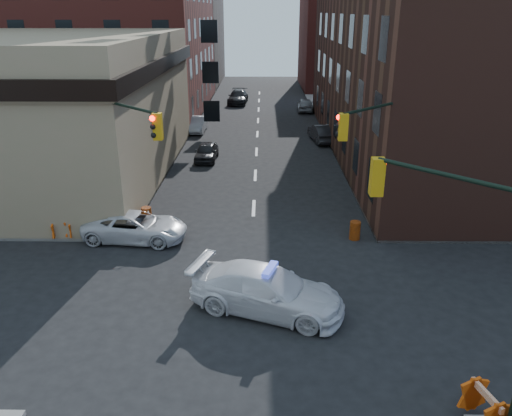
{
  "coord_description": "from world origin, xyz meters",
  "views": [
    {
      "loc": [
        0.5,
        -16.09,
        10.37
      ],
      "look_at": [
        0.21,
        4.48,
        2.2
      ],
      "focal_mm": 35.0,
      "sensor_mm": 36.0,
      "label": 1
    }
  ],
  "objects_px": {
    "pedestrian_b": "(61,197)",
    "police_car": "(267,290)",
    "pedestrian_a": "(100,211)",
    "barricade_se_a": "(485,406)",
    "parked_car_enear": "(322,133)",
    "barricade_nw_a": "(63,229)",
    "barrel_road": "(355,230)",
    "parked_car_wnear": "(207,152)",
    "barrel_bank": "(147,216)",
    "pickup": "(135,226)",
    "parked_car_wfar": "(197,124)"
  },
  "relations": [
    {
      "from": "pedestrian_b",
      "to": "police_car",
      "type": "bearing_deg",
      "value": -42.18
    },
    {
      "from": "pedestrian_a",
      "to": "barricade_se_a",
      "type": "distance_m",
      "value": 18.73
    },
    {
      "from": "parked_car_enear",
      "to": "barricade_nw_a",
      "type": "bearing_deg",
      "value": 45.69
    },
    {
      "from": "barrel_road",
      "to": "police_car",
      "type": "bearing_deg",
      "value": -124.6
    },
    {
      "from": "barricade_se_a",
      "to": "barricade_nw_a",
      "type": "xyz_separation_m",
      "value": [
        -15.51,
        11.4,
        -0.07
      ]
    },
    {
      "from": "parked_car_wnear",
      "to": "barricade_nw_a",
      "type": "xyz_separation_m",
      "value": [
        -5.44,
        -13.97,
        -0.08
      ]
    },
    {
      "from": "parked_car_wnear",
      "to": "pedestrian_b",
      "type": "relative_size",
      "value": 1.87
    },
    {
      "from": "parked_car_wnear",
      "to": "barricade_se_a",
      "type": "height_order",
      "value": "parked_car_wnear"
    },
    {
      "from": "barrel_bank",
      "to": "barricade_se_a",
      "type": "relative_size",
      "value": 0.74
    },
    {
      "from": "pedestrian_a",
      "to": "pedestrian_b",
      "type": "height_order",
      "value": "pedestrian_b"
    },
    {
      "from": "barricade_se_a",
      "to": "police_car",
      "type": "bearing_deg",
      "value": 32.04
    },
    {
      "from": "pedestrian_b",
      "to": "barrel_road",
      "type": "height_order",
      "value": "pedestrian_b"
    },
    {
      "from": "pedestrian_b",
      "to": "barrel_bank",
      "type": "xyz_separation_m",
      "value": [
        4.69,
        -0.91,
        -0.68
      ]
    },
    {
      "from": "parked_car_wnear",
      "to": "barrel_road",
      "type": "distance_m",
      "value": 16.18
    },
    {
      "from": "police_car",
      "to": "parked_car_enear",
      "type": "distance_m",
      "value": 26.13
    },
    {
      "from": "police_car",
      "to": "parked_car_enear",
      "type": "height_order",
      "value": "police_car"
    },
    {
      "from": "barricade_se_a",
      "to": "pickup",
      "type": "bearing_deg",
      "value": 31.99
    },
    {
      "from": "parked_car_wfar",
      "to": "pedestrian_b",
      "type": "relative_size",
      "value": 2.07
    },
    {
      "from": "barrel_road",
      "to": "parked_car_wnear",
      "type": "bearing_deg",
      "value": 122.34
    },
    {
      "from": "police_car",
      "to": "barrel_bank",
      "type": "distance_m",
      "value": 10.01
    },
    {
      "from": "parked_car_enear",
      "to": "parked_car_wnear",
      "type": "bearing_deg",
      "value": 24.4
    },
    {
      "from": "pedestrian_a",
      "to": "barrel_bank",
      "type": "height_order",
      "value": "pedestrian_a"
    },
    {
      "from": "parked_car_wfar",
      "to": "pedestrian_b",
      "type": "xyz_separation_m",
      "value": [
        -4.69,
        -20.4,
        0.47
      ]
    },
    {
      "from": "barricade_nw_a",
      "to": "barricade_se_a",
      "type": "bearing_deg",
      "value": -42.02
    },
    {
      "from": "pickup",
      "to": "barrel_road",
      "type": "height_order",
      "value": "pickup"
    },
    {
      "from": "pickup",
      "to": "police_car",
      "type": "bearing_deg",
      "value": -128.54
    },
    {
      "from": "parked_car_wnear",
      "to": "barricade_se_a",
      "type": "bearing_deg",
      "value": -66.16
    },
    {
      "from": "parked_car_wfar",
      "to": "barrel_bank",
      "type": "xyz_separation_m",
      "value": [
        0.0,
        -21.31,
        -0.21
      ]
    },
    {
      "from": "pickup",
      "to": "pedestrian_a",
      "type": "xyz_separation_m",
      "value": [
        -1.96,
        0.95,
        0.44
      ]
    },
    {
      "from": "police_car",
      "to": "barricade_se_a",
      "type": "distance_m",
      "value": 7.91
    },
    {
      "from": "pickup",
      "to": "parked_car_wfar",
      "type": "bearing_deg",
      "value": 4.94
    },
    {
      "from": "barricade_nw_a",
      "to": "parked_car_enear",
      "type": "bearing_deg",
      "value": 47.78
    },
    {
      "from": "pedestrian_a",
      "to": "pedestrian_b",
      "type": "distance_m",
      "value": 3.16
    },
    {
      "from": "pickup",
      "to": "pedestrian_b",
      "type": "xyz_separation_m",
      "value": [
        -4.57,
        2.73,
        0.46
      ]
    },
    {
      "from": "police_car",
      "to": "parked_car_enear",
      "type": "relative_size",
      "value": 1.28
    },
    {
      "from": "pickup",
      "to": "pedestrian_b",
      "type": "relative_size",
      "value": 2.47
    },
    {
      "from": "pedestrian_a",
      "to": "barrel_road",
      "type": "xyz_separation_m",
      "value": [
        12.56,
        -0.75,
        -0.67
      ]
    },
    {
      "from": "police_car",
      "to": "barrel_bank",
      "type": "bearing_deg",
      "value": 57.29
    },
    {
      "from": "pedestrian_b",
      "to": "barricade_se_a",
      "type": "bearing_deg",
      "value": -43.91
    },
    {
      "from": "pickup",
      "to": "parked_car_wnear",
      "type": "height_order",
      "value": "pickup"
    },
    {
      "from": "pickup",
      "to": "parked_car_wnear",
      "type": "bearing_deg",
      "value": -2.76
    },
    {
      "from": "pedestrian_a",
      "to": "parked_car_wfar",
      "type": "bearing_deg",
      "value": 101.18
    },
    {
      "from": "parked_car_enear",
      "to": "pedestrian_a",
      "type": "xyz_separation_m",
      "value": [
        -13.08,
        -18.7,
        0.38
      ]
    },
    {
      "from": "barrel_road",
      "to": "barricade_se_a",
      "type": "xyz_separation_m",
      "value": [
        1.42,
        -11.7,
        0.17
      ]
    },
    {
      "from": "parked_car_wnear",
      "to": "barricade_nw_a",
      "type": "height_order",
      "value": "parked_car_wnear"
    },
    {
      "from": "parked_car_enear",
      "to": "parked_car_wfar",
      "type": "bearing_deg",
      "value": -25.4
    },
    {
      "from": "pedestrian_a",
      "to": "barrel_road",
      "type": "bearing_deg",
      "value": 13.15
    },
    {
      "from": "parked_car_wnear",
      "to": "barrel_road",
      "type": "relative_size",
      "value": 4.1
    },
    {
      "from": "barrel_road",
      "to": "barricade_nw_a",
      "type": "bearing_deg",
      "value": -178.78
    },
    {
      "from": "parked_car_wfar",
      "to": "barricade_nw_a",
      "type": "height_order",
      "value": "parked_car_wfar"
    }
  ]
}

